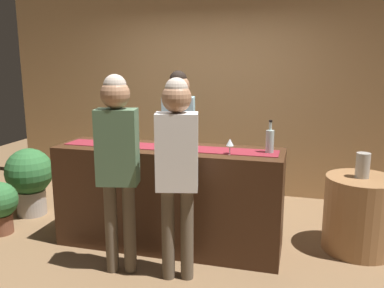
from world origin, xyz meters
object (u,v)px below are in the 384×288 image
at_px(wine_glass_mid_counter, 128,136).
at_px(customer_sipping, 177,158).
at_px(bartender, 179,131).
at_px(customer_browsing, 117,153).
at_px(potted_plant_tall, 30,177).
at_px(vase_on_side_table, 363,165).
at_px(wine_bottle_clear, 270,141).
at_px(wine_bottle_amber, 185,137).
at_px(wine_glass_near_customer, 230,143).
at_px(potted_plant_small, 0,204).
at_px(round_side_table, 360,214).

bearing_deg(wine_glass_mid_counter, customer_sipping, -37.83).
relative_size(bartender, customer_sipping, 1.01).
height_order(customer_sipping, customer_browsing, customer_browsing).
bearing_deg(bartender, potted_plant_tall, -1.85).
xyz_separation_m(customer_browsing, vase_on_side_table, (2.06, 0.99, -0.22)).
relative_size(wine_glass_mid_counter, vase_on_side_table, 0.60).
bearing_deg(vase_on_side_table, wine_bottle_clear, -156.64).
height_order(wine_bottle_amber, potted_plant_tall, wine_bottle_amber).
xyz_separation_m(wine_glass_mid_counter, customer_browsing, (0.15, -0.54, -0.04)).
bearing_deg(customer_browsing, customer_sipping, -9.92).
distance_m(customer_sipping, vase_on_side_table, 1.83).
height_order(customer_sipping, potted_plant_tall, customer_sipping).
bearing_deg(wine_glass_near_customer, potted_plant_small, -178.05).
relative_size(wine_glass_mid_counter, bartender, 0.08).
xyz_separation_m(bartender, potted_plant_tall, (-1.80, -0.21, -0.60)).
bearing_deg(customer_sipping, round_side_table, 18.41).
xyz_separation_m(customer_browsing, potted_plant_tall, (-1.63, 0.96, -0.61)).
bearing_deg(wine_glass_mid_counter, potted_plant_tall, 163.93).
distance_m(wine_bottle_clear, potted_plant_tall, 2.93).
xyz_separation_m(wine_bottle_amber, customer_browsing, (-0.42, -0.58, -0.05)).
bearing_deg(wine_glass_near_customer, wine_bottle_clear, 22.90).
bearing_deg(potted_plant_tall, customer_sipping, -23.69).
relative_size(wine_bottle_clear, round_side_table, 0.41).
bearing_deg(wine_glass_mid_counter, bartender, 63.37).
bearing_deg(wine_glass_mid_counter, customer_browsing, -74.74).
relative_size(wine_glass_near_customer, round_side_table, 0.19).
distance_m(customer_sipping, round_side_table, 1.96).
bearing_deg(bartender, customer_browsing, 72.94).
bearing_deg(wine_bottle_clear, potted_plant_tall, 173.20).
distance_m(wine_bottle_amber, vase_on_side_table, 1.70).
distance_m(customer_browsing, potted_plant_tall, 1.98).
distance_m(wine_bottle_clear, customer_browsing, 1.36).
distance_m(wine_bottle_clear, wine_glass_mid_counter, 1.36).
distance_m(customer_sipping, potted_plant_tall, 2.41).
relative_size(wine_bottle_amber, wine_glass_mid_counter, 2.10).
xyz_separation_m(wine_bottle_clear, customer_sipping, (-0.69, -0.60, -0.06)).
bearing_deg(wine_glass_near_customer, wine_glass_mid_counter, 176.88).
bearing_deg(round_side_table, wine_glass_near_customer, -156.90).
relative_size(wine_bottle_clear, wine_bottle_amber, 1.00).
xyz_separation_m(wine_glass_mid_counter, potted_plant_small, (-1.45, -0.14, -0.79)).
relative_size(customer_sipping, customer_browsing, 0.99).
bearing_deg(wine_bottle_amber, wine_glass_mid_counter, -175.28).
xyz_separation_m(wine_bottle_clear, wine_bottle_amber, (-0.78, -0.04, 0.00)).
bearing_deg(wine_glass_mid_counter, wine_bottle_amber, 4.72).
height_order(wine_glass_near_customer, bartender, bartender).
distance_m(vase_on_side_table, potted_plant_tall, 3.70).
height_order(round_side_table, potted_plant_tall, potted_plant_tall).
distance_m(wine_glass_near_customer, round_side_table, 1.50).
bearing_deg(potted_plant_small, wine_bottle_clear, 4.64).
xyz_separation_m(wine_bottle_amber, wine_glass_near_customer, (0.44, -0.10, -0.01)).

